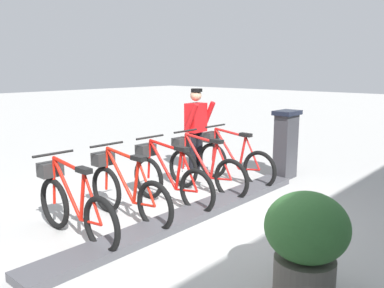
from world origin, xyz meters
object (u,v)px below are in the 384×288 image
bike_docked_1 (203,168)px  worker_near_rack (196,127)px  bike_docked_0 (232,159)px  bike_docked_3 (125,190)px  planter_bush (306,238)px  bike_docked_4 (72,205)px  payment_kiosk (286,143)px  bike_docked_2 (168,177)px

bike_docked_1 → worker_near_rack: worker_near_rack is taller
bike_docked_0 → bike_docked_3: size_ratio=1.00×
bike_docked_0 → planter_bush: 3.67m
bike_docked_3 → bike_docked_4: 0.81m
payment_kiosk → planter_bush: payment_kiosk is taller
bike_docked_0 → bike_docked_1: size_ratio=1.00×
bike_docked_1 → bike_docked_2: bearing=90.0°
bike_docked_4 → bike_docked_0: bearing=-90.0°
bike_docked_4 → bike_docked_3: bearing=-90.0°
worker_near_rack → bike_docked_4: bearing=105.7°
bike_docked_2 → planter_bush: bearing=161.4°
bike_docked_4 → planter_bush: bearing=-164.7°
payment_kiosk → worker_near_rack: (1.52, 0.81, 0.24)m
bike_docked_2 → bike_docked_3: (0.00, 0.81, 0.00)m
payment_kiosk → bike_docked_0: payment_kiosk is taller
bike_docked_0 → bike_docked_4: same height
bike_docked_1 → bike_docked_4: same height
payment_kiosk → bike_docked_0: (0.57, 0.92, -0.24)m
bike_docked_3 → bike_docked_0: bearing=-90.0°
bike_docked_0 → bike_docked_1: bearing=90.0°
bike_docked_3 → bike_docked_1: bearing=-90.0°
bike_docked_4 → planter_bush: 2.76m
payment_kiosk → bike_docked_2: bearing=77.3°
payment_kiosk → bike_docked_4: bearing=82.2°
payment_kiosk → bike_docked_0: size_ratio=0.74×
worker_near_rack → bike_docked_3: bearing=110.4°
payment_kiosk → bike_docked_4: size_ratio=0.74×
bike_docked_0 → bike_docked_3: same height
payment_kiosk → planter_bush: (-2.09, 3.44, -0.12)m
bike_docked_4 → planter_bush: size_ratio=1.77×
bike_docked_0 → bike_docked_2: same height
bike_docked_2 → bike_docked_4: (0.00, 1.63, 0.00)m
payment_kiosk → bike_docked_3: (0.57, 3.36, -0.24)m
bike_docked_3 → bike_docked_4: bearing=90.0°
bike_docked_2 → planter_bush: size_ratio=1.77×
bike_docked_2 → bike_docked_4: 1.63m
bike_docked_3 → bike_docked_2: bearing=-90.0°
bike_docked_0 → bike_docked_1: (0.00, 0.81, 0.00)m
payment_kiosk → bike_docked_4: (0.57, 4.17, -0.24)m
bike_docked_0 → planter_bush: bearing=136.5°
payment_kiosk → bike_docked_3: bearing=80.3°
payment_kiosk → bike_docked_3: size_ratio=0.74×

